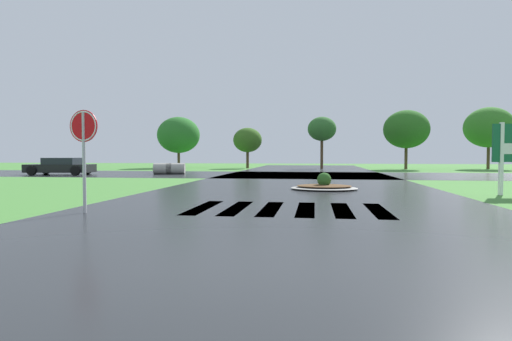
{
  "coord_description": "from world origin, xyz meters",
  "views": [
    {
      "loc": [
        0.67,
        -4.77,
        1.4
      ],
      "look_at": [
        -1.24,
        8.67,
        0.88
      ],
      "focal_mm": 29.13,
      "sensor_mm": 36.0,
      "label": 1
    }
  ],
  "objects": [
    {
      "name": "crosswalk_stripes",
      "position": [
        0.0,
        5.86,
        0.0
      ],
      "size": [
        4.95,
        3.02,
        0.01
      ],
      "color": "white",
      "rests_on": "ground"
    },
    {
      "name": "ground_plane",
      "position": [
        0.0,
        0.0,
        -0.05
      ],
      "size": [
        120.0,
        120.0,
        0.1
      ],
      "primitive_type": "cube",
      "color": "#478438"
    },
    {
      "name": "car_dark_suv",
      "position": [
        -16.82,
        21.82,
        0.56
      ],
      "size": [
        4.59,
        2.35,
        1.18
      ],
      "rotation": [
        0.0,
        0.0,
        3.24
      ],
      "color": "black",
      "rests_on": "ground"
    },
    {
      "name": "stop_sign",
      "position": [
        -4.78,
        4.44,
        1.83
      ],
      "size": [
        0.76,
        0.14,
        2.46
      ],
      "rotation": [
        0.0,
        0.0,
        -0.13
      ],
      "color": "#B2B5BA",
      "rests_on": "ground"
    },
    {
      "name": "asphalt_roadway",
      "position": [
        0.0,
        10.0,
        0.0
      ],
      "size": [
        11.19,
        80.0,
        0.01
      ],
      "primitive_type": "cube",
      "color": "#232628",
      "rests_on": "ground"
    },
    {
      "name": "drainage_pipe_stack",
      "position": [
        -9.62,
        23.66,
        0.4
      ],
      "size": [
        2.3,
        1.18,
        0.79
      ],
      "color": "#9E9B93",
      "rests_on": "ground"
    },
    {
      "name": "median_island",
      "position": [
        1.04,
        12.0,
        0.14
      ],
      "size": [
        2.66,
        2.17,
        0.68
      ],
      "color": "#9E9B93",
      "rests_on": "ground"
    },
    {
      "name": "background_treeline",
      "position": [
        3.33,
        37.41,
        3.71
      ],
      "size": [
        35.45,
        6.33,
        5.98
      ],
      "color": "#4C3823",
      "rests_on": "ground"
    },
    {
      "name": "asphalt_cross_road",
      "position": [
        0.0,
        23.87,
        0.0
      ],
      "size": [
        90.0,
        10.07,
        0.01
      ],
      "primitive_type": "cube",
      "color": "#232628",
      "rests_on": "ground"
    }
  ]
}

